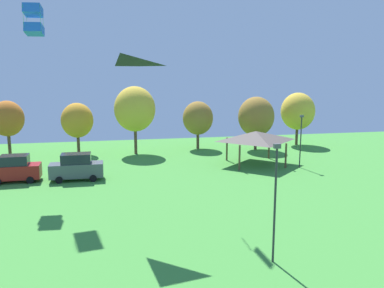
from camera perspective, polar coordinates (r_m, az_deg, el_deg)
name	(u,v)px	position (r m, az deg, el deg)	size (l,w,h in m)	color
kite_flying_2	(121,70)	(24.68, -10.00, 10.16)	(3.42, 3.33, 0.78)	black
kite_flying_4	(33,20)	(36.95, -21.36, 15.92)	(1.44, 1.57, 2.55)	blue
parked_car_second_from_left	(15,169)	(40.24, -23.57, -3.21)	(4.42, 2.19, 2.47)	maroon
parked_car_third_from_left	(76,167)	(38.92, -15.91, -3.15)	(4.80, 1.95, 2.51)	#4C5156
park_pavilion	(256,136)	(43.99, 8.92, 1.13)	(6.48, 5.99, 3.60)	brown
light_post_0	(301,138)	(43.36, 15.02, 0.85)	(0.36, 0.20, 5.51)	#2D2D33
light_post_1	(275,197)	(21.62, 11.60, -7.28)	(0.36, 0.20, 6.41)	#2D2D33
treeline_tree_1	(7,119)	(51.39, -24.50, 3.25)	(3.74, 3.74, 6.58)	brown
treeline_tree_2	(77,120)	(50.29, -15.81, 3.20)	(3.77, 3.77, 6.20)	brown
treeline_tree_3	(135,109)	(49.03, -8.03, 4.87)	(4.90, 4.90, 8.14)	brown
treeline_tree_4	(198,118)	(51.94, 0.83, 3.65)	(3.88, 3.88, 6.11)	brown
treeline_tree_5	(256,117)	(51.89, 8.99, 3.82)	(4.54, 4.54, 6.74)	brown
treeline_tree_6	(298,111)	(56.48, 14.63, 4.46)	(4.52, 4.52, 7.05)	brown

